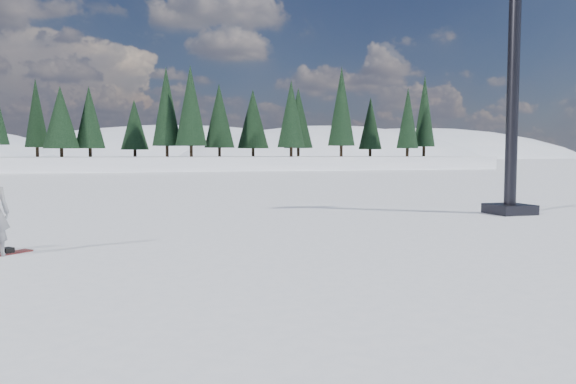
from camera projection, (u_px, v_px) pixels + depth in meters
name	position (u px, v px, depth m)	size (l,w,h in m)	color
ground	(11.00, 262.00, 10.24)	(420.00, 420.00, 0.00)	white
alpine_backdrop	(91.00, 200.00, 189.93)	(412.50, 227.00, 53.20)	white
lift_tower	(512.00, 108.00, 17.98)	(2.32, 1.29, 8.41)	black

